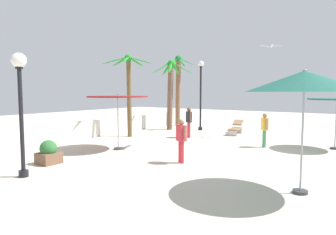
% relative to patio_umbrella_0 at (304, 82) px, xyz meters
% --- Properties ---
extents(ground_plane, '(56.00, 56.00, 0.00)m').
position_rel_patio_umbrella_0_xyz_m(ground_plane, '(3.09, 3.28, -2.80)').
color(ground_plane, beige).
extents(boundary_wall, '(25.20, 0.30, 0.97)m').
position_rel_patio_umbrella_0_xyz_m(boundary_wall, '(3.09, 11.52, -2.32)').
color(boundary_wall, silver).
rests_on(boundary_wall, ground_plane).
extents(patio_umbrella_0, '(2.83, 2.83, 3.11)m').
position_rel_patio_umbrella_0_xyz_m(patio_umbrella_0, '(0.00, 0.00, 0.00)').
color(patio_umbrella_0, '#333338').
rests_on(patio_umbrella_0, ground_plane).
extents(patio_umbrella_1, '(2.67, 2.67, 2.51)m').
position_rel_patio_umbrella_0_xyz_m(patio_umbrella_1, '(1.61, 7.83, -0.54)').
color(patio_umbrella_1, '#333338').
rests_on(patio_umbrella_1, ground_plane).
extents(palm_tree_0, '(2.32, 2.20, 5.30)m').
position_rel_patio_umbrella_0_xyz_m(palm_tree_0, '(11.16, 10.76, 0.43)').
color(palm_tree_0, brown).
rests_on(palm_tree_0, ground_plane).
extents(palm_tree_1, '(2.69, 2.79, 4.64)m').
position_rel_patio_umbrella_0_xyz_m(palm_tree_1, '(4.71, 9.95, 0.15)').
color(palm_tree_1, brown).
rests_on(palm_tree_1, ground_plane).
extents(palm_tree_2, '(2.69, 2.58, 4.72)m').
position_rel_patio_umbrella_0_xyz_m(palm_tree_2, '(8.87, 9.91, 0.11)').
color(palm_tree_2, brown).
rests_on(palm_tree_2, ground_plane).
extents(lamp_post_0, '(0.39, 0.39, 4.58)m').
position_rel_patio_umbrella_0_xyz_m(lamp_post_0, '(9.60, 8.01, 0.08)').
color(lamp_post_0, black).
rests_on(lamp_post_0, ground_plane).
extents(lamp_post_2, '(0.44, 0.44, 3.69)m').
position_rel_patio_umbrella_0_xyz_m(lamp_post_2, '(-3.15, 7.17, -0.26)').
color(lamp_post_2, black).
rests_on(lamp_post_2, ground_plane).
extents(lounge_chair_0, '(1.90, 0.82, 0.81)m').
position_rel_patio_umbrella_0_xyz_m(lounge_chair_0, '(9.14, 5.33, -2.40)').
color(lounge_chair_0, '#B7B7BC').
rests_on(lounge_chair_0, ground_plane).
extents(guest_0, '(0.48, 0.40, 1.58)m').
position_rel_patio_umbrella_0_xyz_m(guest_0, '(5.81, 2.64, -1.85)').
color(guest_0, '#3F8C59').
rests_on(guest_0, ground_plane).
extents(guest_1, '(0.37, 0.51, 1.59)m').
position_rel_patio_umbrella_0_xyz_m(guest_1, '(1.04, 4.18, -1.85)').
color(guest_1, '#D8333F').
rests_on(guest_1, ground_plane).
extents(guest_2, '(0.41, 0.46, 1.70)m').
position_rel_patio_umbrella_0_xyz_m(guest_2, '(6.35, 6.99, -1.77)').
color(guest_2, '#D8333F').
rests_on(guest_2, ground_plane).
extents(seagull_0, '(0.62, 1.16, 0.14)m').
position_rel_patio_umbrella_0_xyz_m(seagull_0, '(9.19, 3.36, 2.29)').
color(seagull_0, white).
extents(planter, '(0.70, 0.70, 0.85)m').
position_rel_patio_umbrella_0_xyz_m(planter, '(-1.73, 8.02, -2.42)').
color(planter, brown).
rests_on(planter, ground_plane).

